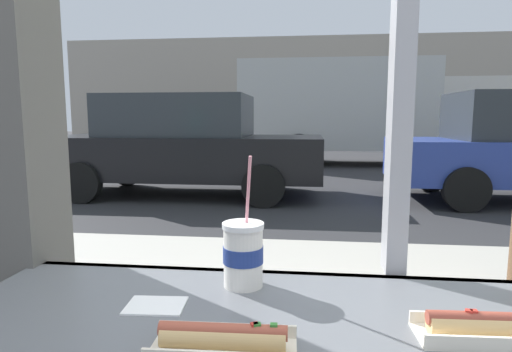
{
  "coord_description": "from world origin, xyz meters",
  "views": [
    {
      "loc": [
        -0.23,
        -1.02,
        1.32
      ],
      "look_at": [
        -0.58,
        1.98,
        0.91
      ],
      "focal_mm": 30.21,
      "sensor_mm": 36.0,
      "label": 1
    }
  ],
  "objects_px": {
    "box_truck": "(361,108)",
    "soda_cup_right": "(243,253)",
    "hotdog_tray_near": "(497,327)",
    "hotdog_tray_far": "(223,340)",
    "parked_car_black": "(183,145)"
  },
  "relations": [
    {
      "from": "box_truck",
      "to": "soda_cup_right",
      "type": "bearing_deg",
      "value": -98.26
    },
    {
      "from": "hotdog_tray_near",
      "to": "box_truck",
      "type": "xyz_separation_m",
      "value": [
        1.2,
        11.76,
        0.62
      ]
    },
    {
      "from": "soda_cup_right",
      "to": "box_truck",
      "type": "relative_size",
      "value": 0.04
    },
    {
      "from": "hotdog_tray_near",
      "to": "box_truck",
      "type": "relative_size",
      "value": 0.04
    },
    {
      "from": "hotdog_tray_far",
      "to": "parked_car_black",
      "type": "bearing_deg",
      "value": 106.69
    },
    {
      "from": "soda_cup_right",
      "to": "hotdog_tray_far",
      "type": "xyz_separation_m",
      "value": [
        0.01,
        -0.29,
        -0.06
      ]
    },
    {
      "from": "soda_cup_right",
      "to": "box_truck",
      "type": "distance_m",
      "value": 11.7
    },
    {
      "from": "hotdog_tray_near",
      "to": "parked_car_black",
      "type": "distance_m",
      "value": 6.8
    },
    {
      "from": "hotdog_tray_near",
      "to": "parked_car_black",
      "type": "relative_size",
      "value": 0.06
    },
    {
      "from": "hotdog_tray_far",
      "to": "soda_cup_right",
      "type": "bearing_deg",
      "value": 91.6
    },
    {
      "from": "soda_cup_right",
      "to": "box_truck",
      "type": "xyz_separation_m",
      "value": [
        1.68,
        11.56,
        0.56
      ]
    },
    {
      "from": "box_truck",
      "to": "hotdog_tray_far",
      "type": "bearing_deg",
      "value": -98.02
    },
    {
      "from": "soda_cup_right",
      "to": "hotdog_tray_near",
      "type": "distance_m",
      "value": 0.52
    },
    {
      "from": "hotdog_tray_near",
      "to": "box_truck",
      "type": "distance_m",
      "value": 11.83
    },
    {
      "from": "box_truck",
      "to": "hotdog_tray_near",
      "type": "bearing_deg",
      "value": -95.83
    }
  ]
}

